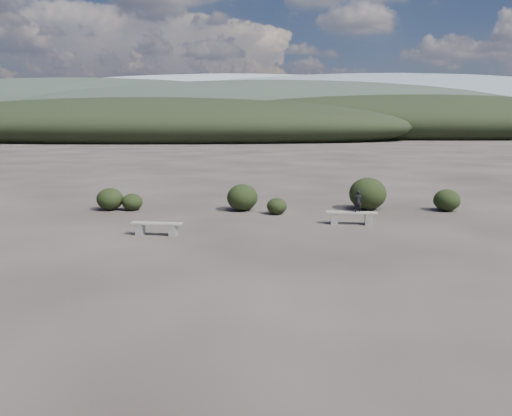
{
  "coord_description": "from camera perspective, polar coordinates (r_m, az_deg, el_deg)",
  "views": [
    {
      "loc": [
        0.47,
        -13.32,
        4.06
      ],
      "look_at": [
        0.08,
        3.5,
        1.1
      ],
      "focal_mm": 35.0,
      "sensor_mm": 36.0,
      "label": 1
    }
  ],
  "objects": [
    {
      "name": "shrub_f",
      "position": [
        23.83,
        -16.35,
        0.99
      ],
      "size": [
        1.2,
        1.2,
        1.01
      ],
      "primitive_type": "ellipsoid",
      "color": "black",
      "rests_on": "ground"
    },
    {
      "name": "bench_left",
      "position": [
        18.19,
        -11.29,
        -2.21
      ],
      "size": [
        1.88,
        0.59,
        0.46
      ],
      "rotation": [
        0.0,
        0.0,
        -0.11
      ],
      "color": "gray",
      "rests_on": "ground"
    },
    {
      "name": "mountain_ridges",
      "position": [
        352.54,
        0.06,
        11.08
      ],
      "size": [
        500.0,
        400.0,
        56.0
      ],
      "color": "black",
      "rests_on": "ground"
    },
    {
      "name": "shrub_d",
      "position": [
        23.47,
        12.64,
        1.6
      ],
      "size": [
        1.69,
        1.69,
        1.48
      ],
      "primitive_type": "ellipsoid",
      "color": "black",
      "rests_on": "ground"
    },
    {
      "name": "seated_person",
      "position": [
        19.97,
        11.54,
        0.76
      ],
      "size": [
        0.32,
        0.22,
        0.86
      ],
      "primitive_type": "imported",
      "rotation": [
        0.0,
        0.0,
        3.18
      ],
      "color": "black",
      "rests_on": "bench_right"
    },
    {
      "name": "shrub_b",
      "position": [
        22.7,
        -1.58,
        1.21
      ],
      "size": [
        1.41,
        1.41,
        1.21
      ],
      "primitive_type": "ellipsoid",
      "color": "black",
      "rests_on": "ground"
    },
    {
      "name": "shrub_e",
      "position": [
        24.21,
        20.98,
        0.84
      ],
      "size": [
        1.19,
        1.19,
        0.99
      ],
      "primitive_type": "ellipsoid",
      "color": "black",
      "rests_on": "ground"
    },
    {
      "name": "shrub_a",
      "position": [
        23.49,
        -13.98,
        0.68
      ],
      "size": [
        0.94,
        0.94,
        0.77
      ],
      "primitive_type": "ellipsoid",
      "color": "black",
      "rests_on": "ground"
    },
    {
      "name": "ground",
      "position": [
        13.94,
        -0.66,
        -6.96
      ],
      "size": [
        1200.0,
        1200.0,
        0.0
      ],
      "primitive_type": "plane",
      "color": "#2C2622",
      "rests_on": "ground"
    },
    {
      "name": "shrub_c",
      "position": [
        21.87,
        2.39,
        0.22
      ],
      "size": [
        0.89,
        0.89,
        0.71
      ],
      "primitive_type": "ellipsoid",
      "color": "black",
      "rests_on": "ground"
    },
    {
      "name": "bench_right",
      "position": [
        20.06,
        10.86,
        -0.99
      ],
      "size": [
        2.04,
        0.62,
        0.5
      ],
      "rotation": [
        0.0,
        0.0,
        -0.1
      ],
      "color": "gray",
      "rests_on": "ground"
    }
  ]
}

